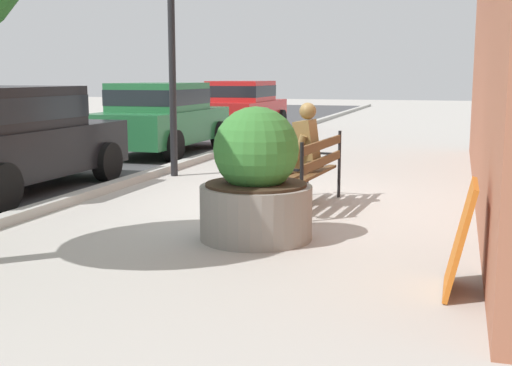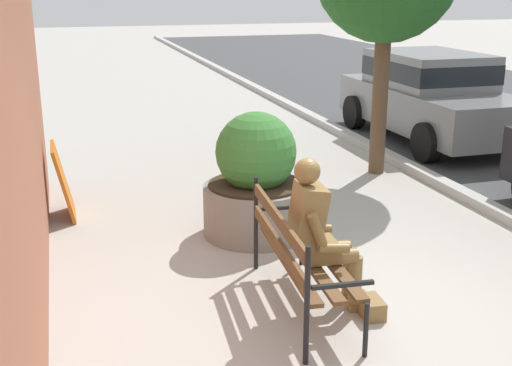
# 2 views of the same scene
# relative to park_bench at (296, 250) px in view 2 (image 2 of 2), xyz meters

# --- Properties ---
(ground_plane) EXTENTS (80.00, 80.00, 0.00)m
(ground_plane) POSITION_rel_park_bench_xyz_m (0.16, 0.27, -0.54)
(ground_plane) COLOR #ADA8A0
(park_bench) EXTENTS (1.83, 0.67, 0.95)m
(park_bench) POSITION_rel_park_bench_xyz_m (0.00, 0.00, 0.00)
(park_bench) COLOR brown
(park_bench) RESTS_ON ground
(bronze_statue_seated) EXTENTS (0.68, 0.77, 1.37)m
(bronze_statue_seated) POSITION_rel_park_bench_xyz_m (0.10, 0.21, 0.12)
(bronze_statue_seated) COLOR olive
(bronze_statue_seated) RESTS_ON ground
(concrete_planter) EXTENTS (1.18, 1.18, 1.40)m
(concrete_planter) POSITION_rel_park_bench_xyz_m (-1.81, 0.18, 0.06)
(concrete_planter) COLOR gray
(concrete_planter) RESTS_ON ground
(parked_car_grey) EXTENTS (4.10, 1.93, 1.56)m
(parked_car_grey) POSITION_rel_park_bench_xyz_m (-5.41, 4.51, 0.30)
(parked_car_grey) COLOR slate
(parked_car_grey) RESTS_ON ground
(leaning_signboard) EXTENTS (0.70, 0.23, 0.89)m
(leaning_signboard) POSITION_rel_park_bench_xyz_m (-3.03, -1.88, -0.09)
(leaning_signboard) COLOR #C6661E
(leaning_signboard) RESTS_ON ground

